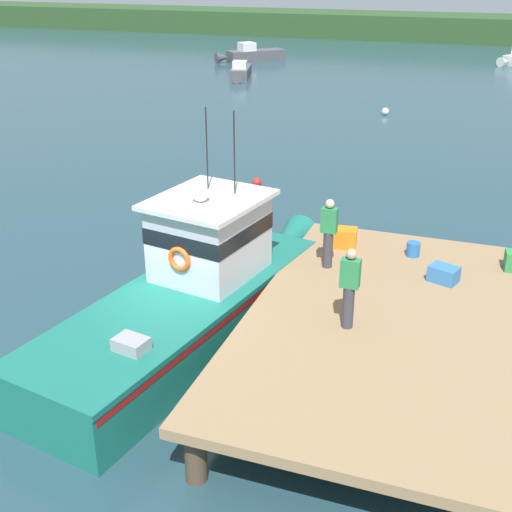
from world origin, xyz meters
TOP-DOWN VIEW (x-y plane):
  - ground_plane at (0.00, 0.00)m, footprint 200.00×200.00m
  - dock at (4.80, 0.00)m, footprint 6.00×9.00m
  - main_fishing_boat at (0.30, 0.09)m, footprint 3.95×9.97m
  - crate_stack_mid_dock at (2.89, 3.21)m, footprint 0.66×0.52m
  - crate_single_far at (5.36, 2.07)m, footprint 0.71×0.62m
  - bait_bucket at (4.55, 3.23)m, footprint 0.32×0.32m
  - deckhand_by_the_boat at (2.79, 1.95)m, footprint 0.36×0.22m
  - deckhand_further_back at (3.81, -0.57)m, footprint 0.36×0.22m
  - moored_boat_outer_mooring at (-13.18, 40.67)m, footprint 4.95×4.93m
  - moored_boat_near_channel at (-11.10, 32.72)m, footprint 2.14×4.79m
  - mooring_buoy_channel_marker at (-1.91, 10.34)m, footprint 0.33×0.33m
  - mooring_buoy_inshore at (0.47, 24.09)m, footprint 0.39×0.39m
  - far_shoreline at (0.00, 62.00)m, footprint 120.00×8.00m

SIDE VIEW (x-z plane):
  - ground_plane at x=0.00m, z-range 0.00..0.00m
  - mooring_buoy_channel_marker at x=-1.91m, z-range 0.00..0.33m
  - mooring_buoy_inshore at x=0.47m, z-range 0.00..0.39m
  - moored_boat_near_channel at x=-11.10m, z-range -0.19..1.01m
  - moored_boat_outer_mooring at x=-13.18m, z-range -0.23..1.25m
  - main_fishing_boat at x=0.30m, z-range -1.39..3.41m
  - dock at x=4.80m, z-range 0.47..1.67m
  - far_shoreline at x=0.00m, z-range 0.00..2.40m
  - bait_bucket at x=4.55m, z-range 1.20..1.54m
  - crate_single_far at x=5.36m, z-range 1.20..1.55m
  - crate_stack_mid_dock at x=2.89m, z-range 1.20..1.68m
  - deckhand_by_the_boat at x=2.79m, z-range 1.24..2.87m
  - deckhand_further_back at x=3.81m, z-range 1.24..2.87m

